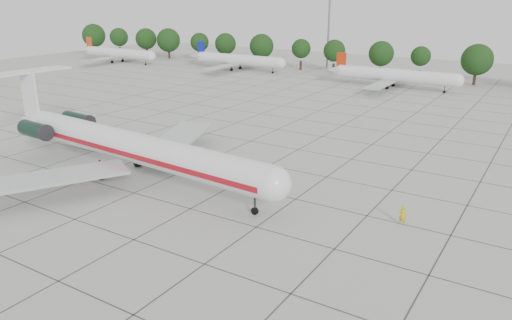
# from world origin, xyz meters

# --- Properties ---
(ground) EXTENTS (260.00, 260.00, 0.00)m
(ground) POSITION_xyz_m (0.00, 0.00, 0.00)
(ground) COLOR #AEAEA7
(ground) RESTS_ON ground
(apron_joints) EXTENTS (170.00, 170.00, 0.02)m
(apron_joints) POSITION_xyz_m (0.00, 15.00, 0.01)
(apron_joints) COLOR #383838
(apron_joints) RESTS_ON ground
(main_airliner) EXTENTS (46.42, 36.39, 10.88)m
(main_airliner) POSITION_xyz_m (-13.58, -4.11, 3.84)
(main_airliner) COLOR silver
(main_airliner) RESTS_ON ground
(ground_crew) EXTENTS (0.78, 0.57, 1.98)m
(ground_crew) POSITION_xyz_m (19.52, -0.12, 0.99)
(ground_crew) COLOR gold
(ground_crew) RESTS_ON ground
(bg_airliner_a) EXTENTS (28.24, 27.20, 7.40)m
(bg_airliner_a) POSITION_xyz_m (-90.86, 68.10, 2.91)
(bg_airliner_a) COLOR silver
(bg_airliner_a) RESTS_ON ground
(bg_airliner_b) EXTENTS (28.24, 27.20, 7.40)m
(bg_airliner_b) POSITION_xyz_m (-49.75, 74.63, 2.91)
(bg_airliner_b) COLOR silver
(bg_airliner_b) RESTS_ON ground
(bg_airliner_c) EXTENTS (28.24, 27.20, 7.40)m
(bg_airliner_c) POSITION_xyz_m (-3.39, 70.37, 2.91)
(bg_airliner_c) COLOR silver
(bg_airliner_c) RESTS_ON ground
(tree_line) EXTENTS (249.86, 8.44, 10.22)m
(tree_line) POSITION_xyz_m (-11.68, 85.00, 5.98)
(tree_line) COLOR #332114
(tree_line) RESTS_ON ground
(floodlight_mast) EXTENTS (1.60, 1.60, 25.45)m
(floodlight_mast) POSITION_xyz_m (-30.00, 92.00, 14.28)
(floodlight_mast) COLOR slate
(floodlight_mast) RESTS_ON ground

